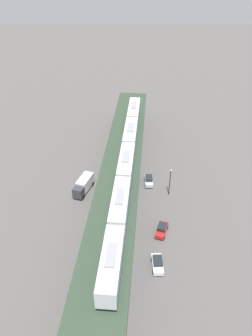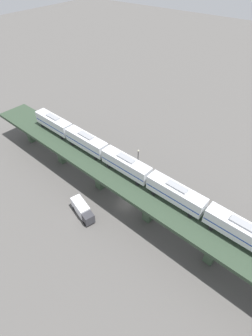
# 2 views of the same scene
# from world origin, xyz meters

# --- Properties ---
(ground_plane) EXTENTS (400.00, 400.00, 0.00)m
(ground_plane) POSITION_xyz_m (0.00, 0.00, 0.00)
(ground_plane) COLOR #514F4C
(elevated_viaduct) EXTENTS (15.14, 92.37, 8.22)m
(elevated_viaduct) POSITION_xyz_m (-0.01, -0.19, 7.04)
(elevated_viaduct) COLOR #2C3D2C
(elevated_viaduct) RESTS_ON ground
(subway_train) EXTENTS (7.40, 62.44, 4.45)m
(subway_train) POSITION_xyz_m (-1.49, -1.10, 10.76)
(subway_train) COLOR silver
(subway_train) RESTS_ON elevated_viaduct
(street_car_white) EXTENTS (2.09, 4.47, 1.89)m
(street_car_white) POSITION_xyz_m (-7.19, 15.88, 0.94)
(street_car_white) COLOR silver
(street_car_white) RESTS_ON ground
(street_car_red) EXTENTS (3.07, 4.74, 1.89)m
(street_car_red) POSITION_xyz_m (-8.67, 7.49, 0.94)
(street_car_red) COLOR #AD1E1E
(street_car_red) RESTS_ON ground
(street_car_silver) EXTENTS (2.00, 4.42, 1.89)m
(street_car_silver) POSITION_xyz_m (-6.86, -8.80, 0.94)
(street_car_silver) COLOR #B7BABF
(street_car_silver) RESTS_ON ground
(delivery_truck) EXTENTS (4.37, 7.54, 3.20)m
(delivery_truck) POSITION_xyz_m (8.33, -5.77, 1.76)
(delivery_truck) COLOR #333338
(delivery_truck) RESTS_ON ground
(street_lamp) EXTENTS (0.44, 0.44, 6.94)m
(street_lamp) POSITION_xyz_m (-11.28, -4.67, 4.11)
(street_lamp) COLOR black
(street_lamp) RESTS_ON ground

